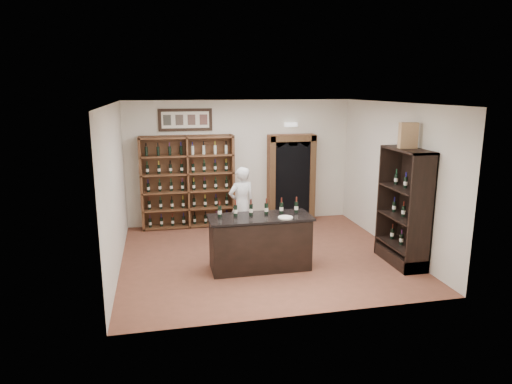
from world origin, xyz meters
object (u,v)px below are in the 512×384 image
wine_shelf (188,182)px  counter_bottle_0 (220,211)px  tasting_counter (260,243)px  shopkeeper (242,204)px  side_cabinet (404,225)px  wine_crate (408,135)px

wine_shelf → counter_bottle_0: wine_shelf is taller
wine_shelf → tasting_counter: (1.10, -2.93, -0.61)m
shopkeeper → counter_bottle_0: bearing=51.3°
tasting_counter → side_cabinet: side_cabinet is taller
wine_shelf → wine_crate: 5.13m
tasting_counter → shopkeeper: 1.65m
tasting_counter → wine_crate: 3.33m
wine_crate → tasting_counter: bearing=-178.6°
side_cabinet → wine_crate: 1.68m
counter_bottle_0 → side_cabinet: size_ratio=0.14×
shopkeeper → wine_crate: 3.69m
shopkeeper → wine_crate: size_ratio=3.51×
wine_shelf → shopkeeper: size_ratio=1.34×
shopkeeper → side_cabinet: bearing=130.7°
tasting_counter → side_cabinet: bearing=-6.3°
tasting_counter → shopkeeper: shopkeeper is taller
counter_bottle_0 → shopkeeper: bearing=65.9°
wine_shelf → counter_bottle_0: size_ratio=7.33×
wine_crate → side_cabinet: bearing=-58.6°
wine_shelf → side_cabinet: 5.02m
wine_shelf → wine_crate: bearing=-39.9°
wine_shelf → counter_bottle_0: 2.85m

